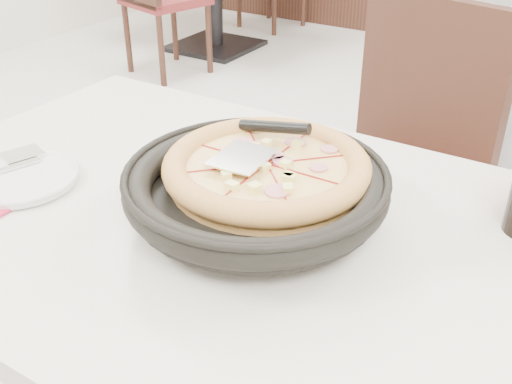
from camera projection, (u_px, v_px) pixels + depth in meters
The scene contains 9 objects.
floor at pixel (224, 380), 1.63m from camera, with size 7.00×7.00×0.00m, color beige.
main_table at pixel (223, 374), 1.16m from camera, with size 1.20×0.80×0.75m, color beige, non-canonical shape.
chair_far at pixel (374, 195), 1.55m from camera, with size 0.42×0.42×0.95m, color black, non-canonical shape.
trivet at pixel (282, 211), 0.94m from camera, with size 0.13×0.13×0.04m, color black.
pizza_pan at pixel (256, 196), 0.93m from camera, with size 0.38×0.38×0.01m, color black.
pizza at pixel (267, 176), 0.95m from camera, with size 0.31×0.31×0.02m, color #DD9F50.
pizza_server at pixel (242, 157), 0.93m from camera, with size 0.08×0.10×0.00m, color silver.
napkin at pixel (0, 185), 1.04m from camera, with size 0.17×0.17×0.00m, color white.
side_plate at pixel (21, 178), 1.05m from camera, with size 0.19×0.19×0.01m, color silver.
Camera 1 is at (0.68, -0.93, 1.27)m, focal length 42.00 mm.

